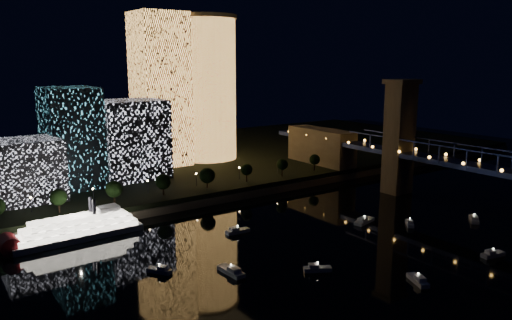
# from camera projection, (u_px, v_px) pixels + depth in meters

# --- Properties ---
(ground) EXTENTS (520.00, 520.00, 0.00)m
(ground) POSITION_uv_depth(u_px,v_px,m) (385.00, 261.00, 146.29)
(ground) COLOR black
(ground) RESTS_ON ground
(far_bank) EXTENTS (420.00, 160.00, 5.00)m
(far_bank) POSITION_uv_depth(u_px,v_px,m) (159.00, 163.00, 274.49)
(far_bank) COLOR black
(far_bank) RESTS_ON ground
(seawall) EXTENTS (420.00, 6.00, 3.00)m
(seawall) POSITION_uv_depth(u_px,v_px,m) (235.00, 196.00, 211.95)
(seawall) COLOR #6B5E4C
(seawall) RESTS_ON ground
(tower_cylindrical) EXTENTS (34.00, 34.00, 76.37)m
(tower_cylindrical) POSITION_uv_depth(u_px,v_px,m) (206.00, 88.00, 268.48)
(tower_cylindrical) COLOR #F9AA4F
(tower_cylindrical) RESTS_ON far_bank
(tower_rectangular) EXTENTS (24.03, 24.03, 76.47)m
(tower_rectangular) POSITION_uv_depth(u_px,v_px,m) (160.00, 90.00, 252.16)
(tower_rectangular) COLOR #F9AA4F
(tower_rectangular) RESTS_ON far_bank
(midrise_blocks) EXTENTS (100.97, 38.26, 42.01)m
(midrise_blocks) POSITION_uv_depth(u_px,v_px,m) (65.00, 148.00, 206.47)
(midrise_blocks) COLOR silver
(midrise_blocks) RESTS_ON far_bank
(truss_bridge) EXTENTS (13.00, 266.00, 50.00)m
(truss_bridge) POSITION_uv_depth(u_px,v_px,m) (499.00, 176.00, 182.57)
(truss_bridge) COLOR navy
(truss_bridge) RESTS_ON ground
(riverboat) EXTENTS (45.18, 11.35, 13.50)m
(riverboat) POSITION_uv_depth(u_px,v_px,m) (72.00, 230.00, 163.03)
(riverboat) COLOR silver
(riverboat) RESTS_ON ground
(motorboats) EXTENTS (120.76, 78.02, 2.78)m
(motorboats) POSITION_uv_depth(u_px,v_px,m) (345.00, 256.00, 147.78)
(motorboats) COLOR silver
(motorboats) RESTS_ON ground
(esplanade_trees) EXTENTS (165.58, 6.69, 8.84)m
(esplanade_trees) POSITION_uv_depth(u_px,v_px,m) (146.00, 184.00, 194.15)
(esplanade_trees) COLOR black
(esplanade_trees) RESTS_ON far_bank
(street_lamps) EXTENTS (132.70, 0.70, 5.65)m
(street_lamps) POSITION_uv_depth(u_px,v_px,m) (148.00, 184.00, 201.05)
(street_lamps) COLOR black
(street_lamps) RESTS_ON far_bank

